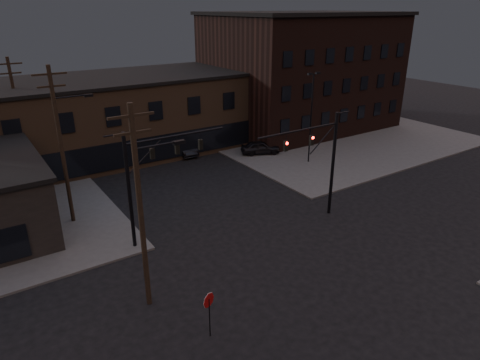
# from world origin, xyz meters

# --- Properties ---
(ground) EXTENTS (140.00, 140.00, 0.00)m
(ground) POSITION_xyz_m (0.00, 0.00, 0.00)
(ground) COLOR black
(ground) RESTS_ON ground
(sidewalk_ne) EXTENTS (30.00, 30.00, 0.15)m
(sidewalk_ne) POSITION_xyz_m (22.00, 22.00, 0.07)
(sidewalk_ne) COLOR #474744
(sidewalk_ne) RESTS_ON ground
(building_row) EXTENTS (40.00, 12.00, 8.00)m
(building_row) POSITION_xyz_m (0.00, 28.00, 4.00)
(building_row) COLOR brown
(building_row) RESTS_ON ground
(building_right) EXTENTS (22.00, 16.00, 14.00)m
(building_right) POSITION_xyz_m (22.00, 26.00, 7.00)
(building_right) COLOR black
(building_right) RESTS_ON ground
(traffic_signal_near) EXTENTS (7.12, 0.24, 8.00)m
(traffic_signal_near) POSITION_xyz_m (5.36, 4.50, 4.93)
(traffic_signal_near) COLOR black
(traffic_signal_near) RESTS_ON ground
(traffic_signal_far) EXTENTS (7.12, 0.24, 8.00)m
(traffic_signal_far) POSITION_xyz_m (-6.72, 8.00, 5.01)
(traffic_signal_far) COLOR black
(traffic_signal_far) RESTS_ON ground
(stop_sign) EXTENTS (0.72, 0.33, 2.48)m
(stop_sign) POSITION_xyz_m (-8.00, -1.99, 1.84)
(stop_sign) COLOR black
(stop_sign) RESTS_ON ground
(utility_pole_near) EXTENTS (3.70, 0.28, 11.00)m
(utility_pole_near) POSITION_xyz_m (-9.43, 2.00, 5.87)
(utility_pole_near) COLOR black
(utility_pole_near) RESTS_ON ground
(utility_pole_mid) EXTENTS (3.70, 0.28, 11.50)m
(utility_pole_mid) POSITION_xyz_m (-10.44, 14.00, 6.13)
(utility_pole_mid) COLOR black
(utility_pole_mid) RESTS_ON ground
(utility_pole_far) EXTENTS (2.20, 0.28, 11.00)m
(utility_pole_far) POSITION_xyz_m (-11.50, 26.00, 5.78)
(utility_pole_far) COLOR black
(utility_pole_far) RESTS_ON ground
(lot_light_a) EXTENTS (1.50, 0.28, 9.14)m
(lot_light_a) POSITION_xyz_m (13.00, 14.00, 5.51)
(lot_light_a) COLOR black
(lot_light_a) RESTS_ON ground
(lot_light_b) EXTENTS (1.50, 0.28, 9.14)m
(lot_light_b) POSITION_xyz_m (19.00, 19.00, 5.51)
(lot_light_b) COLOR black
(lot_light_b) RESTS_ON ground
(parked_car_lot_a) EXTENTS (4.51, 3.24, 1.43)m
(parked_car_lot_a) POSITION_xyz_m (10.40, 18.80, 0.86)
(parked_car_lot_a) COLOR black
(parked_car_lot_a) RESTS_ON sidewalk_ne
(parked_car_lot_b) EXTENTS (5.45, 3.27, 1.48)m
(parked_car_lot_b) POSITION_xyz_m (19.58, 21.37, 0.89)
(parked_car_lot_b) COLOR silver
(parked_car_lot_b) RESTS_ON sidewalk_ne
(car_crossing) EXTENTS (1.90, 5.00, 1.63)m
(car_crossing) POSITION_xyz_m (3.54, 23.88, 0.81)
(car_crossing) COLOR black
(car_crossing) RESTS_ON ground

